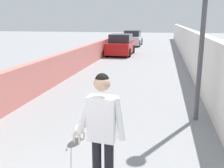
# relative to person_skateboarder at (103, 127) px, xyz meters

# --- Properties ---
(ground_plane) EXTENTS (80.00, 80.00, 0.00)m
(ground_plane) POSITION_rel_person_skateboarder_xyz_m (12.47, 0.67, -1.15)
(ground_plane) COLOR gray
(wall_left) EXTENTS (48.00, 0.30, 1.17)m
(wall_left) POSITION_rel_person_skateboarder_xyz_m (10.47, 3.56, -0.57)
(wall_left) COLOR #CC726B
(wall_left) RESTS_ON ground
(fence_right) EXTENTS (48.00, 0.30, 2.02)m
(fence_right) POSITION_rel_person_skateboarder_xyz_m (10.47, -2.22, -0.14)
(fence_right) COLOR white
(fence_right) RESTS_ON ground
(person_skateboarder) EXTENTS (0.26, 0.72, 1.81)m
(person_skateboarder) POSITION_rel_person_skateboarder_xyz_m (0.00, 0.00, 0.00)
(person_skateboarder) COLOR black
(person_skateboarder) RESTS_ON skateboard
(dog) EXTENTS (2.11, 1.09, 1.06)m
(dog) POSITION_rel_person_skateboarder_xyz_m (1.80, 0.94, -0.88)
(dog) COLOR white
(dog) RESTS_ON ground
(car_near) EXTENTS (3.84, 1.80, 1.54)m
(car_near) POSITION_rel_person_skateboarder_xyz_m (16.14, 2.41, -0.44)
(car_near) COLOR #B71414
(car_near) RESTS_ON ground
(car_far) EXTENTS (4.19, 1.80, 1.54)m
(car_far) POSITION_rel_person_skateboarder_xyz_m (23.60, 2.41, -0.44)
(car_far) COLOR silver
(car_far) RESTS_ON ground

